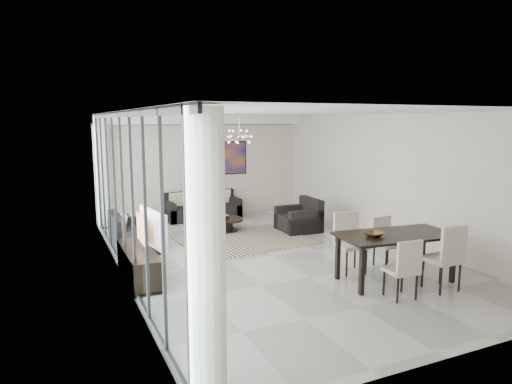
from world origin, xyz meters
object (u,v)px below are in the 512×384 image
tv_console (139,265)px  television (147,230)px  coffee_table (225,224)px  sofa_main (203,210)px  dining_table (396,239)px

tv_console → television: television is taller
television → coffee_table: bearing=-51.5°
sofa_main → dining_table: 6.43m
tv_console → dining_table: dining_table is taller
television → sofa_main: bearing=-37.9°
sofa_main → tv_console: 5.06m
tv_console → television: size_ratio=1.49×
coffee_table → television: television is taller
tv_console → coffee_table: bearing=45.6°
sofa_main → tv_console: (-2.57, -4.35, 0.02)m
coffee_table → dining_table: (1.37, -4.58, 0.57)m
coffee_table → tv_console: size_ratio=0.52×
sofa_main → tv_console: bearing=-120.6°
coffee_table → television: 3.70m
sofa_main → television: (-2.41, -4.34, 0.62)m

